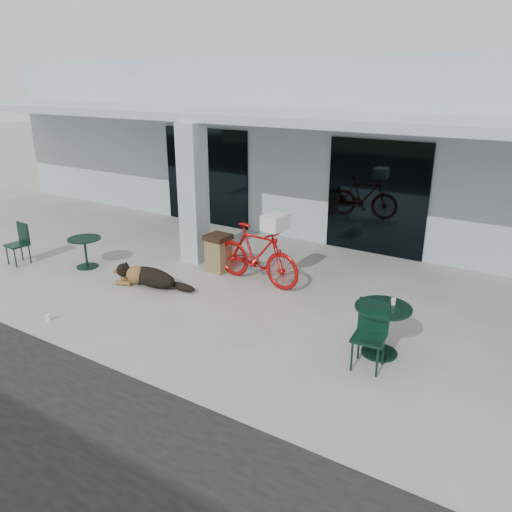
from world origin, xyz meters
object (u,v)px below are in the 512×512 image
Objects in this scene: bicycle at (257,255)px; dog at (151,276)px; cafe_chair_far_a at (369,337)px; trash_receptacle at (218,253)px; cafe_chair_near at (17,244)px; cafe_table_near at (86,253)px; cafe_table_far at (381,330)px.

dog is (-1.71, -1.31, -0.39)m from bicycle.
cafe_chair_far_a reaches higher than trash_receptacle.
bicycle reaches higher than cafe_chair_near.
trash_receptacle reaches higher than cafe_table_near.
cafe_chair_near is 1.10× the size of cafe_table_far.
trash_receptacle reaches higher than cafe_table_far.
cafe_table_far is (4.81, -0.09, 0.17)m from dog.
trash_receptacle is at bearing 89.51° from bicycle.
bicycle is at bearing 142.97° from cafe_chair_far_a.
bicycle is at bearing -6.14° from trash_receptacle.
bicycle is 2.45× the size of trash_receptacle.
bicycle is at bearing 18.10° from dog.
cafe_table_far is (6.80, -0.13, 0.06)m from cafe_table_near.
cafe_table_near is (-3.70, -1.26, -0.27)m from bicycle.
cafe_table_far reaches higher than dog.
bicycle reaches higher than cafe_table_far.
cafe_chair_near is at bearing 171.08° from dog.
cafe_chair_near is at bearing -155.31° from cafe_table_near.
dog is 1.34× the size of cafe_chair_far_a.
trash_receptacle is at bearing 46.03° from dog.
cafe_table_far is at bearing -19.99° from trash_receptacle.
trash_receptacle is at bearing 148.67° from cafe_chair_far_a.
bicycle is 1.08m from trash_receptacle.
bicycle is at bearing 18.85° from cafe_table_near.
bicycle is 2.19× the size of cafe_chair_near.
cafe_table_far is at bearing -1.13° from cafe_table_near.
cafe_chair_near is at bearing -176.24° from cafe_table_far.
cafe_table_far is 1.02× the size of trash_receptacle.
dog is 1.58m from trash_receptacle.
cafe_table_far is (3.10, -1.40, -0.22)m from bicycle.
bicycle is at bearing 155.72° from cafe_table_far.
trash_receptacle reaches higher than dog.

